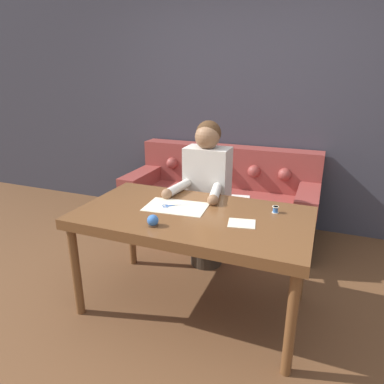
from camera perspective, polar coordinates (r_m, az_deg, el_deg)
ground_plane at (r=2.56m, az=-2.35°, el=-19.91°), size 16.00×16.00×0.00m
wall_back at (r=3.80m, az=9.26°, el=14.14°), size 8.00×0.06×2.60m
dining_table at (r=2.31m, az=0.08°, el=-5.11°), size 1.55×0.85×0.74m
couch at (r=3.66m, az=4.80°, el=-1.80°), size 1.95×0.84×0.88m
person at (r=2.88m, az=2.47°, el=-0.81°), size 0.44×0.60×1.27m
pattern_paper_main at (r=2.38m, az=-2.67°, el=-2.48°), size 0.44×0.31×0.00m
pattern_paper_offcut at (r=2.14m, az=8.28°, el=-5.20°), size 0.19×0.17×0.00m
scissors at (r=2.40m, az=-3.50°, el=-2.32°), size 0.19×0.15×0.01m
thread_spool at (r=2.34m, az=13.73°, el=-2.86°), size 0.04×0.04×0.05m
pin_cushion at (r=2.09m, az=-6.54°, el=-4.79°), size 0.07×0.07×0.07m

